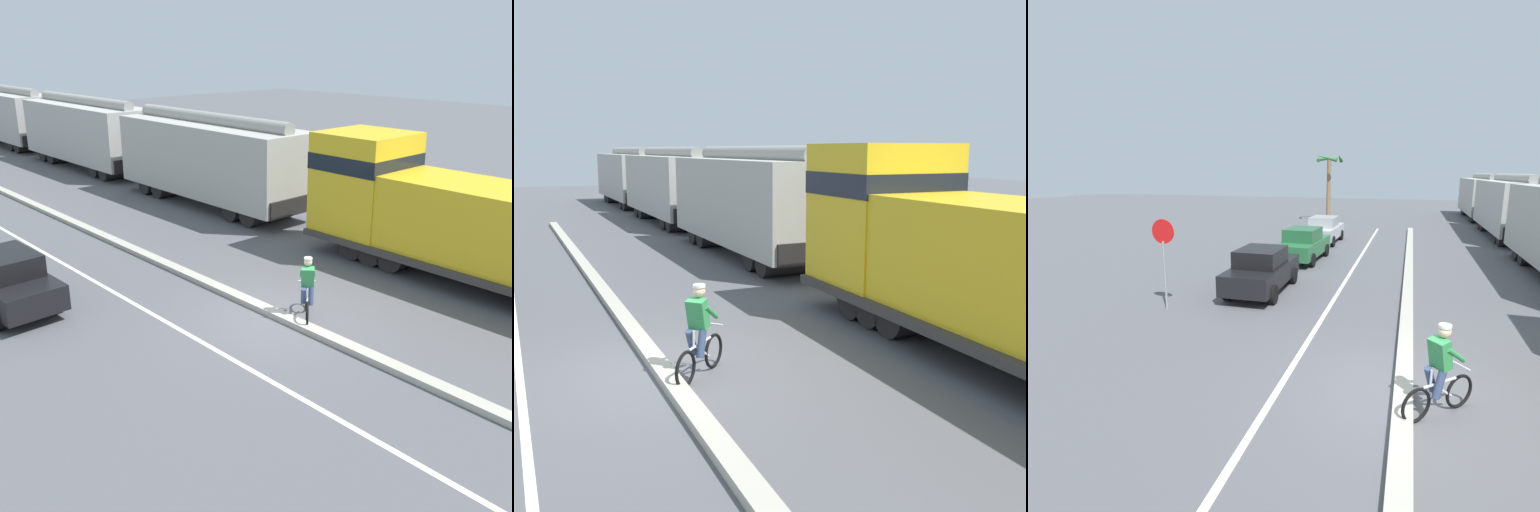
# 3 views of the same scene
# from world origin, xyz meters

# --- Properties ---
(ground_plane) EXTENTS (120.00, 120.00, 0.00)m
(ground_plane) POSITION_xyz_m (0.00, 0.00, 0.00)
(ground_plane) COLOR #56565B
(median_curb) EXTENTS (0.36, 36.00, 0.16)m
(median_curb) POSITION_xyz_m (0.00, 6.00, 0.08)
(median_curb) COLOR #B2AD9E
(median_curb) RESTS_ON ground
(lane_stripe) EXTENTS (0.14, 36.00, 0.01)m
(lane_stripe) POSITION_xyz_m (-2.40, 6.00, 0.00)
(lane_stripe) COLOR silver
(lane_stripe) RESTS_ON ground
(locomotive) EXTENTS (3.10, 11.61, 4.20)m
(locomotive) POSITION_xyz_m (6.16, -1.49, 1.80)
(locomotive) COLOR gold
(locomotive) RESTS_ON ground
(hopper_car_lead) EXTENTS (2.90, 10.60, 4.18)m
(hopper_car_lead) POSITION_xyz_m (6.16, 10.67, 2.08)
(hopper_car_lead) COLOR #ADAAA3
(hopper_car_lead) RESTS_ON ground
(hopper_car_middle) EXTENTS (2.90, 10.60, 4.18)m
(hopper_car_middle) POSITION_xyz_m (6.16, 22.27, 2.08)
(hopper_car_middle) COLOR #B0AEA6
(hopper_car_middle) RESTS_ON ground
(hopper_car_trailing) EXTENTS (2.90, 10.60, 4.18)m
(hopper_car_trailing) POSITION_xyz_m (6.16, 33.87, 2.08)
(hopper_car_trailing) COLOR #AEABA4
(hopper_car_trailing) RESTS_ON ground
(parked_car_black) EXTENTS (1.92, 4.24, 1.62)m
(parked_car_black) POSITION_xyz_m (-5.08, 5.76, 0.82)
(parked_car_black) COLOR black
(parked_car_black) RESTS_ON ground
(cyclist) EXTENTS (1.27, 1.23, 1.71)m
(cyclist) POSITION_xyz_m (0.58, -0.45, 0.82)
(cyclist) COLOR black
(cyclist) RESTS_ON ground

